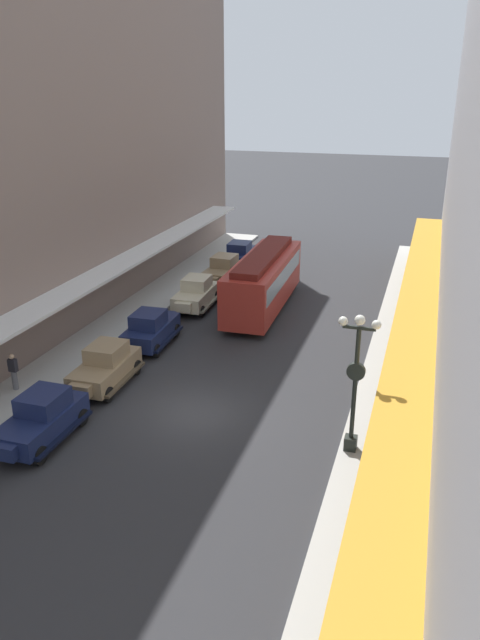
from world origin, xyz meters
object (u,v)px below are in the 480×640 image
(parked_car_2, at_px, (196,293))
(parked_car_1, at_px, (105,365))
(streetcar, at_px, (263,279))
(lamp_post_with_clock, at_px, (355,378))
(parked_car_3, at_px, (240,254))
(parked_car_4, at_px, (223,269))
(fire_hydrant, at_px, (103,344))
(parked_car_5, at_px, (151,328))
(pedestrian_1, at_px, (14,371))
(parked_car_0, at_px, (41,417))
(pedestrian_0, at_px, (415,271))

(parked_car_2, bearing_deg, parked_car_1, -90.61)
(streetcar, distance_m, lamp_post_with_clock, 15.19)
(parked_car_3, relative_size, parked_car_4, 1.00)
(streetcar, xyz_separation_m, fire_hydrant, (-5.72, -8.57, -1.34))
(parked_car_2, height_order, parked_car_3, same)
(parked_car_2, bearing_deg, fire_hydrant, -103.46)
(parked_car_5, bearing_deg, parked_car_1, -89.79)
(parked_car_3, height_order, pedestrian_1, parked_car_3)
(parked_car_0, distance_m, streetcar, 16.55)
(pedestrian_0, bearing_deg, parked_car_0, -117.48)
(parked_car_5, xyz_separation_m, fire_hydrant, (-1.71, -1.81, -0.38))
(parked_car_4, relative_size, streetcar, 0.44)
(parked_car_4, height_order, fire_hydrant, parked_car_4)
(parked_car_1, height_order, parked_car_4, same)
(parked_car_1, bearing_deg, parked_car_4, 89.73)
(parked_car_5, xyz_separation_m, streetcar, (4.01, 6.75, 0.96))
(parked_car_2, bearing_deg, parked_car_3, 91.18)
(fire_hydrant, bearing_deg, parked_car_3, 84.44)
(parked_car_1, height_order, parked_car_2, same)
(parked_car_0, distance_m, parked_car_2, 15.14)
(parked_car_2, relative_size, lamp_post_with_clock, 0.84)
(parked_car_4, bearing_deg, pedestrian_1, -101.24)
(parked_car_4, xyz_separation_m, lamp_post_with_clock, (10.95, -17.59, 2.04))
(parked_car_4, xyz_separation_m, parked_car_5, (-0.09, -10.92, 0.00))
(pedestrian_0, relative_size, pedestrian_1, 1.00)
(parked_car_5, distance_m, lamp_post_with_clock, 13.06)
(parked_car_4, bearing_deg, fire_hydrant, -98.03)
(parked_car_2, bearing_deg, pedestrian_1, -105.85)
(parked_car_5, distance_m, pedestrian_1, 7.24)
(lamp_post_with_clock, height_order, pedestrian_1, lamp_post_with_clock)
(streetcar, bearing_deg, fire_hydrant, -123.73)
(parked_car_0, xyz_separation_m, pedestrian_1, (-3.36, 2.86, 0.05))
(parked_car_1, height_order, parked_car_3, same)
(parked_car_3, relative_size, fire_hydrant, 5.25)
(parked_car_4, xyz_separation_m, pedestrian_1, (-3.45, -17.33, 0.05))
(parked_car_0, height_order, parked_car_3, same)
(parked_car_1, relative_size, parked_car_3, 1.00)
(pedestrian_1, bearing_deg, parked_car_1, 28.21)
(parked_car_3, xyz_separation_m, fire_hydrant, (-1.65, -16.92, -0.38))
(parked_car_1, xyz_separation_m, parked_car_2, (0.11, 10.46, 0.00))
(parked_car_2, xyz_separation_m, pedestrian_1, (-3.49, -12.27, 0.05))
(streetcar, height_order, pedestrian_0, streetcar)
(streetcar, height_order, lamp_post_with_clock, lamp_post_with_clock)
(streetcar, xyz_separation_m, pedestrian_1, (-7.37, -13.16, -0.91))
(streetcar, bearing_deg, parked_car_5, -120.71)
(parked_car_3, height_order, parked_car_5, same)
(parked_car_1, bearing_deg, lamp_post_with_clock, -10.62)
(streetcar, bearing_deg, parked_car_2, -167.07)
(parked_car_3, relative_size, pedestrian_0, 2.62)
(fire_hydrant, distance_m, pedestrian_0, 21.24)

